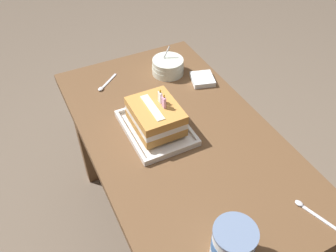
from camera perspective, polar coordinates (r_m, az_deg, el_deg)
ground_plane at (r=1.86m, az=1.43°, el=-16.71°), size 8.00×8.00×0.00m
dining_table at (r=1.38m, az=1.86°, el=-4.43°), size 1.17×0.66×0.70m
foil_tray at (r=1.31m, az=-1.95°, el=-0.41°), size 0.29×0.22×0.02m
birthday_cake at (r=1.27m, az=-2.01°, el=1.62°), size 0.20×0.16×0.15m
bowl_stack at (r=1.58m, az=-0.02°, el=9.64°), size 0.14×0.14×0.12m
ice_cream_tub at (r=0.98m, az=10.47°, el=-18.26°), size 0.12×0.12×0.12m
serving_spoon_near_tray at (r=1.17m, az=21.89°, el=-12.57°), size 0.15×0.06×0.01m
serving_spoon_by_bowls at (r=1.54m, az=-10.34°, el=6.42°), size 0.10×0.12×0.01m
napkin_pile at (r=1.55m, az=5.61°, el=7.56°), size 0.12×0.12×0.02m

